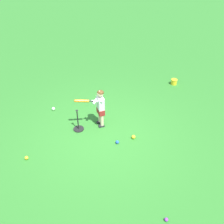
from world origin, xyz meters
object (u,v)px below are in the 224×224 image
(play_ball_by_bucket, at_px, (53,109))
(batting_tee, at_px, (78,126))
(child_batter, at_px, (99,105))
(play_ball_near_batter, at_px, (27,158))
(play_ball_far_left, at_px, (117,142))
(play_ball_far_right, at_px, (166,220))
(toy_bucket, at_px, (174,82))
(play_ball_center_lawn, at_px, (134,137))

(play_ball_by_bucket, height_order, batting_tee, batting_tee)
(child_batter, bearing_deg, play_ball_by_bucket, -110.14)
(play_ball_near_batter, relative_size, batting_tee, 0.14)
(play_ball_far_left, bearing_deg, batting_tee, -111.74)
(play_ball_far_right, distance_m, play_ball_far_left, 2.25)
(play_ball_by_bucket, relative_size, batting_tee, 0.15)
(play_ball_far_left, distance_m, toy_bucket, 3.60)
(play_ball_far_left, relative_size, play_ball_by_bucket, 0.87)
(child_batter, bearing_deg, batting_tee, -64.45)
(batting_tee, distance_m, toy_bucket, 3.89)
(play_ball_far_right, bearing_deg, toy_bucket, 173.80)
(play_ball_far_right, relative_size, play_ball_near_batter, 0.85)
(play_ball_far_right, height_order, toy_bucket, toy_bucket)
(play_ball_far_left, height_order, batting_tee, batting_tee)
(play_ball_far_right, height_order, batting_tee, batting_tee)
(play_ball_far_right, distance_m, play_ball_near_batter, 3.35)
(play_ball_near_batter, bearing_deg, play_ball_far_right, 69.10)
(child_batter, distance_m, toy_bucket, 3.38)
(play_ball_by_bucket, xyz_separation_m, batting_tee, (0.80, 0.93, 0.06))
(play_ball_far_left, xyz_separation_m, batting_tee, (-0.43, -1.08, 0.06))
(play_ball_far_left, bearing_deg, play_ball_center_lawn, 120.34)
(play_ball_by_bucket, xyz_separation_m, play_ball_center_lawn, (1.00, 2.41, 0.00))
(play_ball_far_right, bearing_deg, batting_tee, -137.89)
(play_ball_far_left, distance_m, play_ball_by_bucket, 2.36)
(play_ball_far_right, xyz_separation_m, play_ball_near_batter, (-1.20, -3.13, 0.01))
(toy_bucket, bearing_deg, batting_tee, -44.59)
(play_ball_center_lawn, xyz_separation_m, batting_tee, (-0.20, -1.47, 0.05))
(toy_bucket, bearing_deg, play_ball_center_lawn, -22.97)
(play_ball_far_right, relative_size, play_ball_far_left, 0.88)
(child_batter, distance_m, play_ball_far_right, 3.18)
(play_ball_by_bucket, bearing_deg, toy_bucket, 118.32)
(child_batter, xyz_separation_m, play_ball_near_batter, (1.46, -1.50, -0.61))
(play_ball_near_batter, distance_m, toy_bucket, 5.43)
(play_ball_far_right, distance_m, play_ball_center_lawn, 2.31)
(play_ball_far_left, relative_size, batting_tee, 0.13)
(play_ball_near_batter, xyz_separation_m, play_ball_center_lawn, (-1.01, 2.44, 0.01))
(play_ball_near_batter, bearing_deg, child_batter, 134.24)
(play_ball_center_lawn, bearing_deg, play_ball_by_bucket, -112.51)
(play_ball_far_right, relative_size, batting_tee, 0.12)
(play_ball_far_right, distance_m, toy_bucket, 5.21)
(child_batter, relative_size, play_ball_far_right, 14.80)
(child_batter, relative_size, play_ball_near_batter, 12.52)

